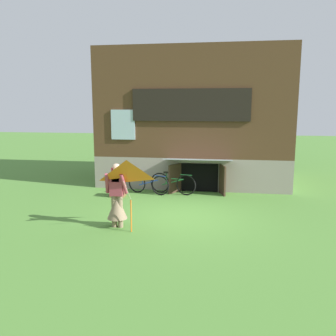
{
  "coord_description": "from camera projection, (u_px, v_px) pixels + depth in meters",
  "views": [
    {
      "loc": [
        1.17,
        -9.86,
        3.12
      ],
      "look_at": [
        -0.47,
        0.69,
        1.26
      ],
      "focal_mm": 38.0,
      "sensor_mm": 36.0,
      "label": 1
    }
  ],
  "objects": [
    {
      "name": "person",
      "position": [
        117.0,
        201.0,
        9.17
      ],
      "size": [
        0.61,
        0.53,
        1.68
      ],
      "rotation": [
        0.0,
        0.0,
        -0.01
      ],
      "color": "#7F6B51",
      "rests_on": "ground_plane"
    },
    {
      "name": "bicycle_blue",
      "position": [
        148.0,
        184.0,
        12.75
      ],
      "size": [
        1.59,
        0.51,
        0.75
      ],
      "rotation": [
        0.0,
        0.0,
        -0.29
      ],
      "color": "black",
      "rests_on": "ground_plane"
    },
    {
      "name": "kite",
      "position": [
        127.0,
        179.0,
        8.44
      ],
      "size": [
        1.17,
        1.12,
        1.75
      ],
      "color": "orange",
      "rests_on": "ground_plane"
    },
    {
      "name": "bicycle_green",
      "position": [
        173.0,
        183.0,
        12.73
      ],
      "size": [
        1.7,
        0.46,
        0.79
      ],
      "rotation": [
        0.0,
        0.0,
        -0.24
      ],
      "color": "black",
      "rests_on": "ground_plane"
    },
    {
      "name": "ground_plane",
      "position": [
        180.0,
        215.0,
        10.31
      ],
      "size": [
        60.0,
        60.0,
        0.0
      ],
      "primitive_type": "plane",
      "color": "#4C7F33"
    },
    {
      "name": "wooden_crate",
      "position": [
        118.0,
        191.0,
        12.41
      ],
      "size": [
        0.49,
        0.42,
        0.38
      ],
      "primitive_type": "cube",
      "color": "brown",
      "rests_on": "ground_plane"
    },
    {
      "name": "log_house",
      "position": [
        195.0,
        118.0,
        14.94
      ],
      "size": [
        7.36,
        5.56,
        5.29
      ],
      "color": "gray",
      "rests_on": "ground_plane"
    }
  ]
}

